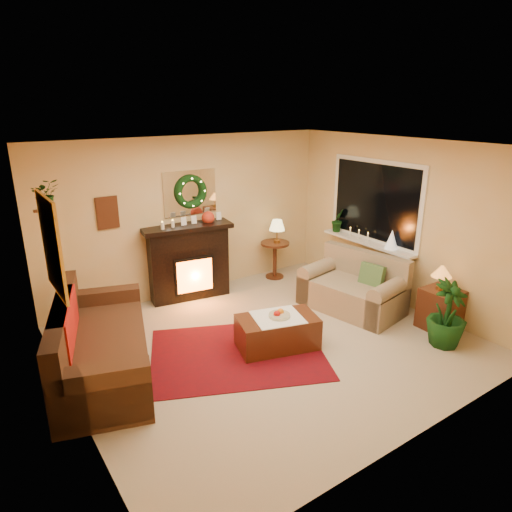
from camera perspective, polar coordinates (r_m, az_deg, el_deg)
floor at (r=6.26m, az=1.84°, el=-10.88°), size 5.00×5.00×0.00m
ceiling at (r=5.46m, az=2.13°, el=13.55°), size 5.00×5.00×0.00m
wall_back at (r=7.59m, az=-8.16°, el=4.89°), size 5.00×5.00×0.00m
wall_front at (r=4.27m, az=20.31°, el=-7.40°), size 5.00×5.00×0.00m
wall_left at (r=4.79m, az=-23.02°, el=-4.87°), size 4.50×4.50×0.00m
wall_right at (r=7.43m, az=17.75°, el=3.89°), size 4.50×4.50×0.00m
area_rug at (r=6.03m, az=-2.33°, el=-12.08°), size 2.67×2.39×0.01m
sofa at (r=5.74m, az=-18.62°, el=-9.99°), size 1.60×2.41×0.95m
red_throw at (r=5.85m, az=-19.34°, el=-9.22°), size 0.74×1.20×0.02m
fireplace at (r=7.55m, az=-8.45°, el=-1.16°), size 1.32×0.60×1.16m
poinsettia at (r=7.48m, az=-6.01°, el=4.77°), size 0.21×0.21×0.21m
mantel_candle_a at (r=7.14m, az=-11.60°, el=3.49°), size 0.06×0.06×0.17m
mantel_candle_b at (r=7.23m, az=-10.36°, el=3.75°), size 0.05×0.05×0.16m
mantel_mirror at (r=7.49m, az=-8.24°, el=7.84°), size 0.92×0.02×0.72m
wreath at (r=7.45m, az=-8.10°, el=7.94°), size 0.55×0.11×0.55m
wall_art at (r=7.04m, az=-18.08°, el=5.16°), size 0.32×0.03×0.48m
gold_mirror at (r=4.92m, az=-24.21°, el=1.20°), size 0.03×0.84×1.00m
hanging_plant at (r=5.61m, az=-24.61°, el=5.48°), size 0.33×0.28×0.36m
loveseat at (r=7.20m, az=11.93°, el=-3.47°), size 1.14×1.65×0.87m
window_frame at (r=7.70m, az=14.66°, el=6.59°), size 0.03×1.86×1.36m
window_glass at (r=7.69m, az=14.59°, el=6.58°), size 0.02×1.70×1.22m
window_sill at (r=7.79m, az=13.74°, el=1.63°), size 0.22×1.86×0.04m
mini_tree at (r=7.46m, az=16.60°, el=1.99°), size 0.21×0.21×0.31m
sill_plant at (r=8.24m, az=10.20°, el=4.35°), size 0.30×0.24×0.55m
side_table_round at (r=8.37m, az=2.36°, el=-0.58°), size 0.54×0.54×0.68m
lamp_cream at (r=8.18m, az=2.64°, el=3.04°), size 0.28×0.28×0.43m
end_table_square at (r=7.04m, az=22.02°, el=-6.35°), size 0.49×0.49×0.59m
lamp_tiffany at (r=6.85m, az=22.10°, el=-2.75°), size 0.28×0.28×0.41m
coffee_table at (r=6.08m, az=2.68°, el=-9.58°), size 1.15×0.83×0.43m
fruit_bowl at (r=5.98m, az=2.94°, el=-7.52°), size 0.28×0.28×0.06m
floor_palm at (r=6.53m, az=22.82°, el=-6.71°), size 1.56×1.56×2.70m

